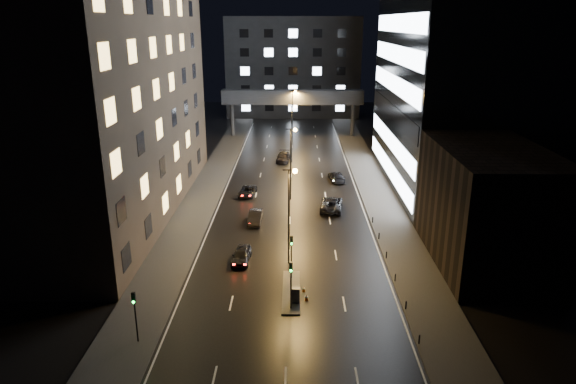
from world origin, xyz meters
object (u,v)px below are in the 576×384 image
at_px(car_toward_b, 336,177).
at_px(car_away_c, 247,191).
at_px(car_away_a, 241,255).
at_px(car_away_b, 255,217).
at_px(car_toward_a, 332,204).
at_px(car_away_d, 283,157).
at_px(utility_cabinet, 296,295).

bearing_deg(car_toward_b, car_away_c, 21.66).
relative_size(car_away_a, car_away_b, 0.96).
relative_size(car_away_c, car_toward_a, 0.78).
distance_m(car_away_c, car_toward_b, 15.16).
height_order(car_away_a, car_away_b, car_away_b).
relative_size(car_away_d, car_toward_a, 0.91).
bearing_deg(car_toward_a, utility_cabinet, 86.08).
distance_m(car_away_a, car_away_b, 10.91).
xyz_separation_m(car_toward_b, utility_cabinet, (-6.38, -36.82, 0.11)).
height_order(car_toward_b, utility_cabinet, utility_cabinet).
relative_size(car_away_b, car_toward_a, 0.76).
distance_m(car_away_a, car_away_c, 21.30).
distance_m(car_away_b, car_away_d, 29.62).
bearing_deg(car_away_c, car_away_a, -80.53).
xyz_separation_m(car_away_a, car_toward_a, (10.36, 15.60, 0.08)).
relative_size(car_toward_a, car_toward_b, 1.18).
distance_m(car_away_a, car_away_d, 40.53).
bearing_deg(car_away_c, car_away_d, 82.23).
distance_m(car_away_b, car_away_c, 10.55).
xyz_separation_m(car_away_a, utility_cabinet, (5.61, -8.23, 0.09)).
xyz_separation_m(car_away_a, car_away_d, (3.41, 40.38, 0.04)).
height_order(car_away_b, utility_cabinet, utility_cabinet).
bearing_deg(utility_cabinet, car_toward_b, 85.01).
bearing_deg(car_toward_b, car_away_d, -61.21).
xyz_separation_m(car_away_b, car_away_d, (2.77, 29.49, 0.03)).
xyz_separation_m(car_away_d, car_toward_a, (6.95, -24.78, 0.04)).
relative_size(car_away_c, utility_cabinet, 3.39).
distance_m(car_away_a, utility_cabinet, 9.96).
height_order(car_away_a, car_toward_b, car_away_a).
height_order(car_toward_a, utility_cabinet, car_toward_a).
bearing_deg(car_toward_b, utility_cabinet, 72.94).
bearing_deg(car_away_a, car_away_b, 89.76).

